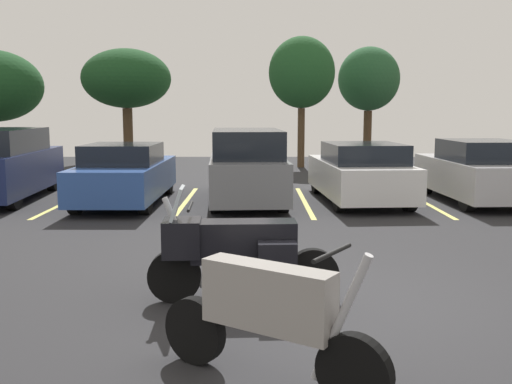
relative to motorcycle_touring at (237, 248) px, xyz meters
name	(u,v)px	position (x,y,z in m)	size (l,w,h in m)	color
ground	(359,311)	(1.43, -0.21, -0.71)	(44.00, 44.00, 0.10)	#262628
motorcycle_touring	(237,248)	(0.00, 0.00, 0.00)	(2.30, 0.94, 1.40)	black
motorcycle_third	(270,315)	(0.35, -2.14, -0.05)	(1.88, 1.29, 1.25)	black
parking_stripes	(246,202)	(-0.03, 7.66, -0.66)	(15.04, 4.93, 0.01)	#EAE066
car_navy	(3,164)	(-6.22, 7.94, 0.26)	(2.11, 4.84, 1.82)	navy
car_blue	(126,175)	(-2.97, 7.40, 0.06)	(1.83, 4.60, 1.48)	#2D519E
car_grey	(248,166)	(0.01, 7.66, 0.24)	(2.04, 4.97, 1.81)	slate
car_white	(361,173)	(2.83, 7.61, 0.07)	(2.16, 4.51, 1.49)	white
car_silver	(479,172)	(5.76, 7.62, 0.10)	(1.97, 4.30, 1.56)	#B7B7BC
tree_rear	(127,79)	(-5.59, 19.76, 3.01)	(3.99, 3.99, 5.01)	#4C3823
tree_right	(303,73)	(2.05, 16.55, 3.07)	(2.61, 2.61, 5.15)	#4C3823
tree_far_right	(370,80)	(5.28, 19.58, 2.97)	(2.73, 2.73, 5.08)	#4C3823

